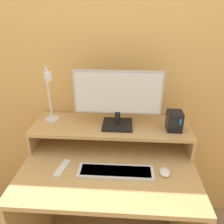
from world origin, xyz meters
TOP-DOWN VIEW (x-y plane):
  - wall_back at (0.00, 0.76)m, footprint 6.00×0.05m
  - desk at (0.00, 0.36)m, footprint 1.04×0.73m
  - monitor_shelf at (0.00, 0.57)m, footprint 1.04×0.33m
  - monitor at (0.04, 0.55)m, footprint 0.55×0.17m
  - desk_lamp at (-0.39, 0.56)m, footprint 0.13×0.19m
  - router_dock at (0.40, 0.53)m, footprint 0.09×0.10m
  - keyboard at (0.05, 0.27)m, footprint 0.44×0.12m
  - mouse at (0.33, 0.28)m, footprint 0.06×0.08m
  - remote_control at (-0.27, 0.28)m, footprint 0.07×0.16m

SIDE VIEW (x-z plane):
  - desk at x=0.00m, z-range 0.14..0.90m
  - remote_control at x=-0.27m, z-range 0.76..0.77m
  - keyboard at x=0.05m, z-range 0.76..0.77m
  - mouse at x=0.33m, z-range 0.76..0.78m
  - monitor_shelf at x=0.00m, z-range 0.81..0.96m
  - router_dock at x=0.40m, z-range 0.91..1.04m
  - desk_lamp at x=-0.39m, z-range 0.91..1.29m
  - monitor at x=0.04m, z-range 0.93..1.30m
  - wall_back at x=0.00m, z-range 0.00..2.50m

